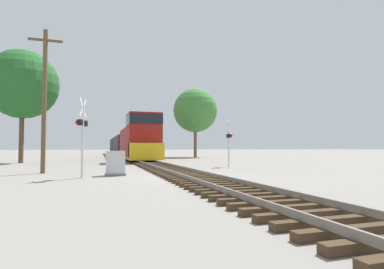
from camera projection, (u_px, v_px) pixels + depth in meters
The scene contains 9 objects.
ground_plane at pixel (188, 178), 14.33m from camera, with size 400.00×400.00×0.00m, color gray.
rail_track_bed at pixel (188, 175), 14.33m from camera, with size 2.60×160.00×0.31m.
freight_train at pixel (125, 145), 49.01m from camera, with size 3.10×51.02×4.70m.
crossing_signal_near at pixel (82, 129), 14.11m from camera, with size 0.54×1.01×3.78m.
crossing_signal_far at pixel (229, 138), 22.33m from camera, with size 0.52×1.01×3.47m.
relay_cabinet at pixel (115, 163), 15.37m from camera, with size 1.03×0.71×1.26m.
utility_pole at pixel (44, 98), 16.83m from camera, with size 1.80×0.25×8.13m.
tree_far_right at pixel (23, 84), 28.14m from camera, with size 6.46×6.46×10.63m.
tree_mid_background at pixel (195, 111), 45.39m from camera, with size 6.66×6.66×10.41m.
Camera 1 is at (-4.13, -13.80, 1.43)m, focal length 28.00 mm.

